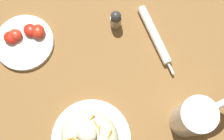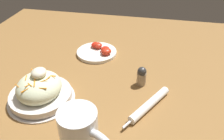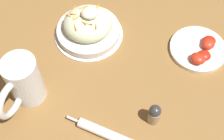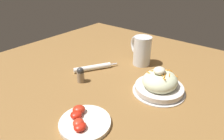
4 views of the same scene
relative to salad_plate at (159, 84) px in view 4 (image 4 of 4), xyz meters
The scene contains 6 objects.
ground_plane 0.22m from the salad_plate, 71.24° to the right, with size 1.43×1.43×0.00m, color olive.
salad_plate is the anchor object (origin of this frame).
beer_mug 0.27m from the salad_plate, 132.19° to the right, with size 0.11×0.15×0.15m.
napkin_roll 0.34m from the salad_plate, 84.57° to the right, with size 0.20×0.13×0.03m.
tomato_plate 0.34m from the salad_plate, 17.70° to the right, with size 0.17×0.17×0.04m.
salt_shaker 0.34m from the salad_plate, 64.44° to the right, with size 0.03×0.03×0.07m.
Camera 4 is at (0.57, 0.49, 0.46)m, focal length 31.66 mm.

